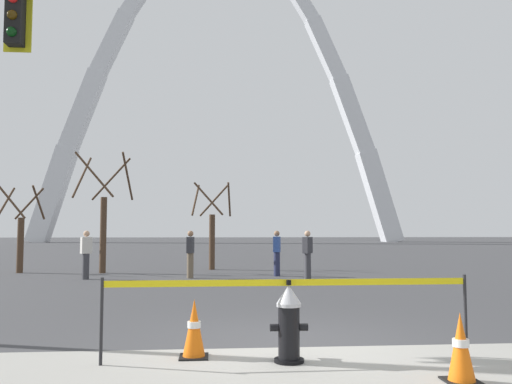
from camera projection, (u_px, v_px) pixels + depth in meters
The scene contains 13 objects.
ground_plane at pixel (289, 345), 7.32m from camera, with size 240.00×240.00×0.00m, color #3D3D3F.
fire_hydrant at pixel (289, 323), 6.39m from camera, with size 0.46×0.48×0.99m.
caution_tape_barrier at pixel (289, 304), 6.46m from camera, with size 4.53×0.08×1.03m.
traffic_cone_by_hydrant at pixel (194, 329), 6.61m from camera, with size 0.36×0.36×0.73m.
traffic_cone_mid_sidewalk at pixel (461, 348), 5.54m from camera, with size 0.36×0.36×0.73m.
monument_arch at pixel (220, 99), 75.08m from camera, with size 52.06×2.58×46.17m.
tree_far_left at pixel (21, 234), 20.00m from camera, with size 1.53×1.54×3.28m.
tree_left_mid at pixel (103, 220), 19.94m from camera, with size 2.06×2.08×4.49m.
tree_center_left at pixel (212, 231), 21.73m from camera, with size 1.65×1.66×3.54m.
pedestrian_walking_left at pixel (277, 253), 18.56m from camera, with size 0.30×0.39×1.59m.
pedestrian_standing_center at pixel (308, 254), 17.51m from camera, with size 0.37×0.39×1.59m.
pedestrian_walking_right at pixel (190, 254), 17.71m from camera, with size 0.26×0.37×1.59m.
pedestrian_near_trees at pixel (86, 254), 17.32m from camera, with size 0.39×0.35×1.59m.
Camera 1 is at (-1.07, -7.39, 1.59)m, focal length 37.10 mm.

